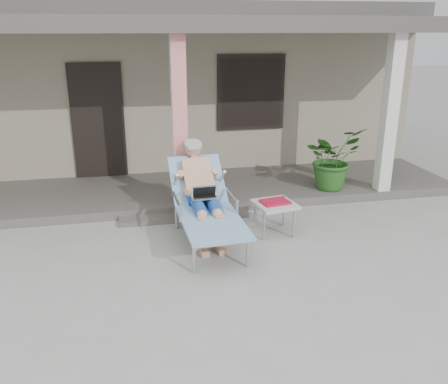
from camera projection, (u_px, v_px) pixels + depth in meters
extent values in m
plane|color=#9E9E99|center=(204.00, 277.00, 5.69)|extent=(60.00, 60.00, 0.00)
cube|color=gray|center=(158.00, 87.00, 11.21)|extent=(10.00, 5.00, 3.00)
cube|color=#474442|center=(155.00, 13.00, 10.67)|extent=(10.40, 5.40, 0.30)
cube|color=black|center=(98.00, 121.00, 8.72)|extent=(0.95, 0.06, 2.10)
cube|color=black|center=(251.00, 93.00, 9.13)|extent=(1.20, 0.06, 1.30)
cube|color=black|center=(251.00, 93.00, 9.12)|extent=(1.32, 0.05, 1.42)
cube|color=#605B56|center=(176.00, 191.00, 8.44)|extent=(10.00, 2.00, 0.15)
cube|color=red|center=(180.00, 123.00, 7.20)|extent=(0.22, 0.22, 2.61)
cube|color=silver|center=(389.00, 115.00, 7.87)|extent=(0.22, 0.22, 2.61)
cube|color=#474442|center=(171.00, 24.00, 7.52)|extent=(10.00, 2.30, 0.24)
cube|color=#605B56|center=(185.00, 217.00, 7.39)|extent=(2.00, 0.30, 0.07)
cylinder|color=#B7B7BC|center=(194.00, 259.00, 5.70)|extent=(0.05, 0.05, 0.40)
cylinder|color=#B7B7BC|center=(248.00, 252.00, 5.86)|extent=(0.05, 0.05, 0.40)
cylinder|color=#B7B7BC|center=(176.00, 216.00, 6.99)|extent=(0.05, 0.05, 0.40)
cylinder|color=#B7B7BC|center=(221.00, 212.00, 7.15)|extent=(0.05, 0.05, 0.40)
cube|color=#B7B7BC|center=(212.00, 223.00, 6.18)|extent=(0.73, 1.34, 0.03)
cube|color=#8CB7D8|center=(212.00, 222.00, 6.17)|extent=(0.84, 1.39, 0.04)
cube|color=#B7B7BC|center=(197.00, 183.00, 6.97)|extent=(0.70, 0.65, 0.53)
cube|color=#8CB7D8|center=(197.00, 181.00, 6.96)|extent=(0.81, 0.74, 0.60)
cylinder|color=#ACACAE|center=(193.00, 144.00, 7.09)|extent=(0.27, 0.28, 0.14)
cube|color=silver|center=(204.00, 197.00, 6.54)|extent=(0.37, 0.27, 0.25)
cube|color=beige|center=(275.00, 204.00, 6.77)|extent=(0.64, 0.64, 0.04)
cylinder|color=#B7B7BC|center=(264.00, 226.00, 6.60)|extent=(0.04, 0.04, 0.42)
cylinder|color=#B7B7BC|center=(294.00, 224.00, 6.69)|extent=(0.04, 0.04, 0.42)
cylinder|color=#B7B7BC|center=(256.00, 215.00, 7.01)|extent=(0.04, 0.04, 0.42)
cylinder|color=#B7B7BC|center=(284.00, 213.00, 7.10)|extent=(0.04, 0.04, 0.42)
cube|color=#B2132F|center=(275.00, 202.00, 6.76)|extent=(0.43, 0.35, 0.03)
cube|color=black|center=(272.00, 199.00, 6.90)|extent=(0.38, 0.09, 0.04)
imported|color=#26591E|center=(332.00, 158.00, 8.22)|extent=(1.21, 1.14, 1.08)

